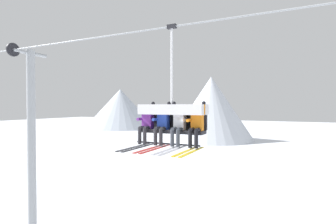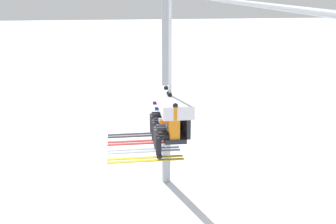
# 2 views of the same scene
# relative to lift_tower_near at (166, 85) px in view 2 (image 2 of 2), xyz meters

# --- Properties ---
(lift_tower_near) EXTENTS (0.36, 1.88, 8.36)m
(lift_tower_near) POSITION_rel_lift_tower_near_xyz_m (0.00, 0.00, 0.00)
(lift_tower_near) COLOR #9EA3A8
(lift_tower_near) RESTS_ON ground_plane
(chairlift_chair) EXTENTS (2.04, 0.74, 3.51)m
(chairlift_chair) POSITION_rel_lift_tower_near_xyz_m (7.27, -0.71, 1.17)
(chairlift_chair) COLOR #232328
(skier_purple) EXTENTS (0.48, 1.70, 1.34)m
(skier_purple) POSITION_rel_lift_tower_near_xyz_m (6.47, -0.92, 0.87)
(skier_purple) COLOR purple
(skier_blue) EXTENTS (0.48, 1.70, 1.34)m
(skier_blue) POSITION_rel_lift_tower_near_xyz_m (7.01, -0.92, 0.87)
(skier_blue) COLOR #2847B7
(skier_white) EXTENTS (0.48, 1.70, 1.34)m
(skier_white) POSITION_rel_lift_tower_near_xyz_m (7.54, -0.92, 0.87)
(skier_white) COLOR silver
(skier_orange) EXTENTS (0.48, 1.70, 1.34)m
(skier_orange) POSITION_rel_lift_tower_near_xyz_m (8.09, -0.92, 0.87)
(skier_orange) COLOR orange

